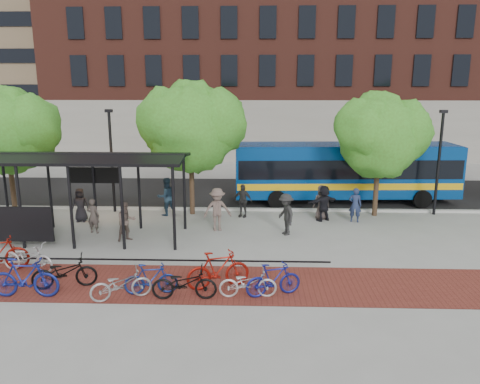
{
  "coord_description": "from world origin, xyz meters",
  "views": [
    {
      "loc": [
        0.13,
        -19.07,
        6.38
      ],
      "look_at": [
        -0.56,
        1.31,
        1.6
      ],
      "focal_mm": 35.0,
      "sensor_mm": 36.0,
      "label": 1
    }
  ],
  "objects_px": {
    "pedestrian_6": "(322,202)",
    "lamp_post_left": "(112,158)",
    "pedestrian_1": "(93,216)",
    "pedestrian_2": "(166,197)",
    "tree_c": "(381,133)",
    "bike_3": "(25,278)",
    "bus": "(345,169)",
    "bike_9": "(218,270)",
    "bike_4": "(64,272)",
    "bike_8": "(184,283)",
    "tree_a": "(8,128)",
    "bike_7": "(151,279)",
    "bike_10": "(248,283)",
    "bike_2": "(28,257)",
    "lamp_post_right": "(439,160)",
    "pedestrian_8": "(126,221)",
    "pedestrian_4": "(243,201)",
    "pedestrian_3": "(217,209)",
    "pedestrian_0": "(80,205)",
    "bike_6": "(121,284)",
    "pedestrian_9": "(286,214)",
    "pedestrian_5": "(324,203)",
    "bus_shelter": "(54,167)",
    "bike_11": "(273,280)",
    "pedestrian_7": "(355,205)"
  },
  "relations": [
    {
      "from": "bike_3",
      "to": "pedestrian_5",
      "type": "relative_size",
      "value": 1.23
    },
    {
      "from": "bus_shelter",
      "to": "bike_11",
      "type": "distance_m",
      "value": 10.59
    },
    {
      "from": "tree_a",
      "to": "pedestrian_8",
      "type": "distance_m",
      "value": 8.64
    },
    {
      "from": "bike_4",
      "to": "bike_8",
      "type": "relative_size",
      "value": 1.02
    },
    {
      "from": "bike_10",
      "to": "tree_a",
      "type": "bearing_deg",
      "value": 48.45
    },
    {
      "from": "pedestrian_6",
      "to": "bus_shelter",
      "type": "bearing_deg",
      "value": 3.98
    },
    {
      "from": "bike_8",
      "to": "bike_10",
      "type": "bearing_deg",
      "value": -86.98
    },
    {
      "from": "lamp_post_left",
      "to": "tree_c",
      "type": "bearing_deg",
      "value": -1.1
    },
    {
      "from": "lamp_post_right",
      "to": "bike_2",
      "type": "bearing_deg",
      "value": -155.04
    },
    {
      "from": "bus",
      "to": "pedestrian_1",
      "type": "bearing_deg",
      "value": -156.78
    },
    {
      "from": "pedestrian_4",
      "to": "pedestrian_9",
      "type": "distance_m",
      "value": 3.29
    },
    {
      "from": "bus_shelter",
      "to": "pedestrian_0",
      "type": "distance_m",
      "value": 3.2
    },
    {
      "from": "tree_c",
      "to": "bike_6",
      "type": "distance_m",
      "value": 14.25
    },
    {
      "from": "bike_4",
      "to": "pedestrian_4",
      "type": "bearing_deg",
      "value": -48.08
    },
    {
      "from": "bus",
      "to": "pedestrian_4",
      "type": "height_order",
      "value": "bus"
    },
    {
      "from": "lamp_post_left",
      "to": "pedestrian_5",
      "type": "xyz_separation_m",
      "value": [
        10.35,
        -1.26,
        -1.89
      ]
    },
    {
      "from": "lamp_post_left",
      "to": "pedestrian_2",
      "type": "bearing_deg",
      "value": -11.7
    },
    {
      "from": "bus",
      "to": "bike_9",
      "type": "distance_m",
      "value": 12.76
    },
    {
      "from": "bike_7",
      "to": "bike_10",
      "type": "distance_m",
      "value": 2.98
    },
    {
      "from": "pedestrian_6",
      "to": "pedestrian_8",
      "type": "height_order",
      "value": "pedestrian_6"
    },
    {
      "from": "pedestrian_3",
      "to": "pedestrian_0",
      "type": "bearing_deg",
      "value": 155.27
    },
    {
      "from": "tree_a",
      "to": "tree_c",
      "type": "distance_m",
      "value": 18.0
    },
    {
      "from": "tree_c",
      "to": "bike_3",
      "type": "distance_m",
      "value": 16.39
    },
    {
      "from": "pedestrian_1",
      "to": "pedestrian_2",
      "type": "bearing_deg",
      "value": -120.62
    },
    {
      "from": "lamp_post_right",
      "to": "pedestrian_2",
      "type": "distance_m",
      "value": 13.37
    },
    {
      "from": "tree_a",
      "to": "bike_8",
      "type": "height_order",
      "value": "tree_a"
    },
    {
      "from": "tree_c",
      "to": "pedestrian_0",
      "type": "bearing_deg",
      "value": -173.92
    },
    {
      "from": "pedestrian_0",
      "to": "pedestrian_6",
      "type": "distance_m",
      "value": 11.38
    },
    {
      "from": "bike_4",
      "to": "pedestrian_4",
      "type": "height_order",
      "value": "pedestrian_4"
    },
    {
      "from": "bike_6",
      "to": "pedestrian_2",
      "type": "distance_m",
      "value": 9.22
    },
    {
      "from": "bike_3",
      "to": "bike_7",
      "type": "distance_m",
      "value": 3.78
    },
    {
      "from": "bike_3",
      "to": "pedestrian_1",
      "type": "bearing_deg",
      "value": -0.19
    },
    {
      "from": "bike_10",
      "to": "pedestrian_3",
      "type": "bearing_deg",
      "value": 8.98
    },
    {
      "from": "pedestrian_8",
      "to": "pedestrian_9",
      "type": "height_order",
      "value": "pedestrian_9"
    },
    {
      "from": "pedestrian_6",
      "to": "lamp_post_left",
      "type": "bearing_deg",
      "value": -16.66
    },
    {
      "from": "pedestrian_2",
      "to": "pedestrian_7",
      "type": "relative_size",
      "value": 1.15
    },
    {
      "from": "bike_2",
      "to": "pedestrian_8",
      "type": "distance_m",
      "value": 4.2
    },
    {
      "from": "bike_10",
      "to": "pedestrian_9",
      "type": "xyz_separation_m",
      "value": [
        1.52,
        6.1,
        0.44
      ]
    },
    {
      "from": "bike_10",
      "to": "bike_2",
      "type": "bearing_deg",
      "value": 73.7
    },
    {
      "from": "tree_c",
      "to": "pedestrian_2",
      "type": "height_order",
      "value": "tree_c"
    },
    {
      "from": "tree_a",
      "to": "bike_11",
      "type": "xyz_separation_m",
      "value": [
        12.61,
        -9.13,
        -3.71
      ]
    },
    {
      "from": "tree_c",
      "to": "bike_3",
      "type": "height_order",
      "value": "tree_c"
    },
    {
      "from": "bike_8",
      "to": "bike_10",
      "type": "xyz_separation_m",
      "value": [
        1.91,
        0.2,
        -0.05
      ]
    },
    {
      "from": "lamp_post_left",
      "to": "bike_9",
      "type": "distance_m",
      "value": 10.91
    },
    {
      "from": "bus",
      "to": "lamp_post_left",
      "type": "bearing_deg",
      "value": -171.89
    },
    {
      "from": "bike_3",
      "to": "bike_4",
      "type": "relative_size",
      "value": 1.05
    },
    {
      "from": "bus",
      "to": "bike_9",
      "type": "xyz_separation_m",
      "value": [
        -6.0,
        -11.2,
        -1.22
      ]
    },
    {
      "from": "bike_8",
      "to": "tree_c",
      "type": "bearing_deg",
      "value": -43.47
    },
    {
      "from": "pedestrian_8",
      "to": "pedestrian_0",
      "type": "bearing_deg",
      "value": 102.68
    },
    {
      "from": "tree_c",
      "to": "bike_10",
      "type": "xyz_separation_m",
      "value": [
        -6.17,
        -9.25,
        -3.59
      ]
    }
  ]
}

